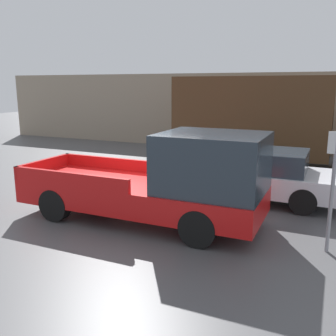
{
  "coord_description": "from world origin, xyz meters",
  "views": [
    {
      "loc": [
        4.21,
        -7.5,
        3.09
      ],
      "look_at": [
        0.48,
        0.8,
        1.06
      ],
      "focal_mm": 40.0,
      "sensor_mm": 36.0,
      "label": 1
    }
  ],
  "objects": [
    {
      "name": "ground_plane",
      "position": [
        0.0,
        0.0,
        0.0
      ],
      "size": [
        60.0,
        60.0,
        0.0
      ],
      "primitive_type": "plane",
      "color": "#4C4C4F"
    },
    {
      "name": "building_wall",
      "position": [
        0.0,
        10.25,
        1.82
      ],
      "size": [
        28.0,
        0.15,
        3.64
      ],
      "color": "gray",
      "rests_on": "ground"
    },
    {
      "name": "pickup_truck",
      "position": [
        0.88,
        -0.2,
        0.98
      ],
      "size": [
        5.65,
        1.96,
        2.12
      ],
      "color": "red",
      "rests_on": "ground"
    },
    {
      "name": "car",
      "position": [
        2.19,
        2.57,
        0.72
      ],
      "size": [
        4.85,
        1.9,
        1.39
      ],
      "color": "silver",
      "rests_on": "ground"
    },
    {
      "name": "delivery_truck",
      "position": [
        1.75,
        7.15,
        1.81
      ],
      "size": [
        7.62,
        2.41,
        3.4
      ],
      "color": "#472D19",
      "rests_on": "ground"
    },
    {
      "name": "parking_sign",
      "position": [
        4.26,
        -0.26,
        1.34
      ],
      "size": [
        0.3,
        0.07,
        2.38
      ],
      "color": "gray",
      "rests_on": "ground"
    }
  ]
}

